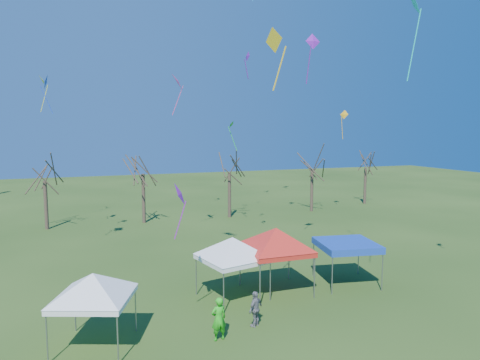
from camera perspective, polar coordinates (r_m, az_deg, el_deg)
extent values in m
plane|color=#274416|center=(19.61, 5.05, -19.52)|extent=(140.00, 140.00, 0.00)
cylinder|color=#3D2D21|center=(41.17, -24.45, -3.08)|extent=(0.32, 0.32, 4.28)
cylinder|color=#3D2D21|center=(41.09, -12.73, -2.41)|extent=(0.32, 0.32, 4.64)
cylinder|color=#3D2D21|center=(42.68, -1.42, -2.02)|extent=(0.32, 0.32, 4.49)
cylinder|color=#3D2D21|center=(46.47, 9.55, -1.41)|extent=(0.32, 0.32, 4.47)
cylinder|color=#3D2D21|center=(52.76, 16.33, -0.77)|extent=(0.32, 0.32, 4.23)
cylinder|color=gray|center=(18.31, -24.34, -18.84)|extent=(0.06, 0.06, 1.87)
cylinder|color=gray|center=(20.51, -21.15, -15.88)|extent=(0.06, 0.06, 1.87)
cylinder|color=gray|center=(17.43, -15.99, -19.83)|extent=(0.06, 0.06, 1.87)
cylinder|color=gray|center=(19.73, -13.74, -16.53)|extent=(0.06, 0.06, 1.87)
cube|color=white|center=(18.54, -18.93, -14.75)|extent=(3.63, 3.63, 0.22)
pyramid|color=white|center=(18.19, -19.06, -11.66)|extent=(3.72, 3.72, 0.94)
cylinder|color=gray|center=(20.89, -2.19, -14.85)|extent=(0.06, 0.06, 1.98)
cylinder|color=gray|center=(23.16, -5.86, -12.69)|extent=(0.06, 0.06, 1.98)
cylinder|color=gray|center=(22.36, 4.05, -13.39)|extent=(0.06, 0.06, 1.98)
cylinder|color=gray|center=(24.49, 0.01, -11.57)|extent=(0.06, 0.06, 1.98)
cube|color=white|center=(22.33, -1.00, -10.40)|extent=(3.57, 3.57, 0.24)
pyramid|color=white|center=(22.03, -1.01, -7.64)|extent=(4.09, 4.09, 0.99)
cylinder|color=gray|center=(21.68, 2.68, -13.77)|extent=(0.06, 0.06, 2.16)
cylinder|color=gray|center=(24.36, -0.02, -11.45)|extent=(0.06, 0.06, 2.16)
cylinder|color=gray|center=(22.92, 9.90, -12.73)|extent=(0.06, 0.06, 2.16)
cylinder|color=gray|center=(25.47, 6.54, -10.69)|extent=(0.06, 0.06, 2.16)
cube|color=red|center=(23.20, 4.81, -9.28)|extent=(3.31, 3.31, 0.26)
pyramid|color=red|center=(22.90, 4.84, -6.37)|extent=(4.58, 4.58, 1.08)
cylinder|color=gray|center=(23.59, 12.19, -12.37)|extent=(0.06, 0.06, 2.04)
cylinder|color=gray|center=(26.12, 9.76, -10.44)|extent=(0.06, 0.06, 2.04)
cylinder|color=gray|center=(24.78, 18.44, -11.63)|extent=(0.06, 0.06, 2.04)
cylinder|color=gray|center=(27.20, 15.51, -9.89)|extent=(0.06, 0.06, 2.04)
cube|color=#1037A6|center=(25.06, 14.05, -8.56)|extent=(3.55, 3.55, 0.24)
cube|color=#1037A6|center=(25.01, 14.06, -8.15)|extent=(3.55, 3.55, 0.12)
imported|color=green|center=(18.54, -2.85, -18.00)|extent=(0.72, 0.52, 1.83)
imported|color=slate|center=(19.73, 2.08, -16.78)|extent=(0.99, 0.86, 1.60)
cone|color=#5E169D|center=(29.36, 0.97, 16.18)|extent=(0.20, 0.69, 0.69)
cube|color=#5E169D|center=(29.35, 0.86, 14.57)|extent=(0.31, 0.05, 1.29)
cone|color=yellow|center=(18.58, 4.63, 18.11)|extent=(0.53, 1.09, 1.05)
cube|color=yellow|center=(18.13, 5.29, 14.61)|extent=(0.68, 0.22, 1.85)
cone|color=#0DD1BC|center=(20.84, 22.38, 20.97)|extent=(1.23, 1.30, 1.07)
cube|color=#0DD1BC|center=(20.25, 22.18, 16.29)|extent=(0.38, 0.32, 2.95)
cone|color=yellow|center=(41.09, -24.75, 11.87)|extent=(0.81, 1.35, 1.19)
cube|color=yellow|center=(40.63, -24.65, 9.86)|extent=(0.70, 0.10, 2.30)
cone|color=blue|center=(36.05, -24.54, 11.82)|extent=(0.42, 1.15, 1.12)
cube|color=blue|center=(36.33, -24.37, 9.69)|extent=(0.83, 0.07, 2.09)
cone|color=purple|center=(28.12, 9.72, 17.78)|extent=(1.00, 0.25, 0.99)
cube|color=purple|center=(27.75, 9.14, 14.98)|extent=(0.05, 0.59, 2.34)
cone|color=yellow|center=(44.54, 13.71, 8.49)|extent=(0.60, 0.94, 0.93)
cube|color=yellow|center=(44.61, 13.46, 6.75)|extent=(0.39, 0.21, 2.26)
cone|color=green|center=(36.56, -1.18, 7.45)|extent=(0.80, 0.86, 0.66)
cube|color=green|center=(36.94, -1.00, 5.56)|extent=(0.68, 0.52, 2.07)
cone|color=#E63380|center=(33.20, -8.33, 12.92)|extent=(1.21, 1.64, 1.31)
cube|color=#E63380|center=(32.65, -8.31, 10.46)|extent=(0.86, 0.24, 2.19)
cone|color=purple|center=(18.07, -7.92, -1.82)|extent=(0.85, 1.16, 0.98)
cube|color=purple|center=(18.01, -7.98, -5.31)|extent=(0.52, 0.22, 1.63)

